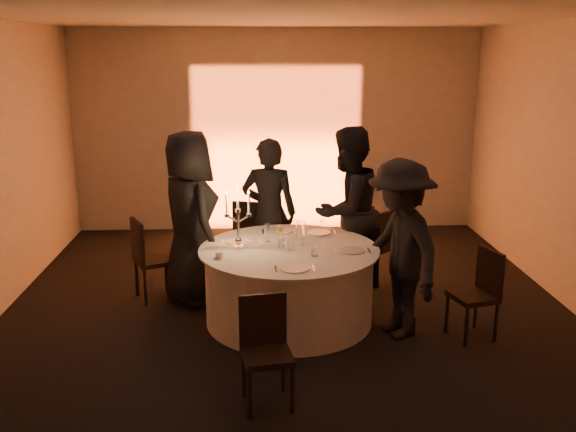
{
  "coord_description": "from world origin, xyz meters",
  "views": [
    {
      "loc": [
        -0.33,
        -6.08,
        2.69
      ],
      "look_at": [
        0.0,
        0.2,
        1.05
      ],
      "focal_mm": 40.0,
      "sensor_mm": 36.0,
      "label": 1
    }
  ],
  "objects_px": {
    "guest_back_right": "(347,211)",
    "coffee_cup": "(219,255)",
    "guest_left": "(190,218)",
    "guest_right": "(400,249)",
    "candelabra": "(238,226)",
    "banquet_table": "(289,285)",
    "chair_back_right": "(380,242)",
    "chair_front": "(265,344)",
    "guest_back_left": "(269,213)",
    "chair_right": "(480,289)",
    "chair_left": "(148,255)",
    "chair_back_left": "(252,233)"
  },
  "relations": [
    {
      "from": "banquet_table",
      "to": "guest_back_right",
      "type": "relative_size",
      "value": 0.96
    },
    {
      "from": "chair_left",
      "to": "guest_right",
      "type": "height_order",
      "value": "guest_right"
    },
    {
      "from": "chair_back_left",
      "to": "guest_back_right",
      "type": "xyz_separation_m",
      "value": [
        1.07,
        -0.61,
        0.41
      ]
    },
    {
      "from": "guest_left",
      "to": "banquet_table",
      "type": "bearing_deg",
      "value": -148.97
    },
    {
      "from": "chair_back_right",
      "to": "candelabra",
      "type": "height_order",
      "value": "candelabra"
    },
    {
      "from": "chair_back_left",
      "to": "chair_back_right",
      "type": "xyz_separation_m",
      "value": [
        1.51,
        -0.35,
        -0.03
      ]
    },
    {
      "from": "chair_left",
      "to": "guest_back_left",
      "type": "height_order",
      "value": "guest_back_left"
    },
    {
      "from": "chair_left",
      "to": "banquet_table",
      "type": "bearing_deg",
      "value": -138.91
    },
    {
      "from": "chair_front",
      "to": "guest_right",
      "type": "xyz_separation_m",
      "value": [
        1.29,
        1.15,
        0.38
      ]
    },
    {
      "from": "chair_back_left",
      "to": "coffee_cup",
      "type": "distance_m",
      "value": 1.74
    },
    {
      "from": "banquet_table",
      "to": "guest_back_left",
      "type": "height_order",
      "value": "guest_back_left"
    },
    {
      "from": "guest_back_left",
      "to": "guest_back_right",
      "type": "xyz_separation_m",
      "value": [
        0.87,
        -0.24,
        0.07
      ]
    },
    {
      "from": "chair_back_right",
      "to": "chair_front",
      "type": "height_order",
      "value": "chair_back_right"
    },
    {
      "from": "guest_left",
      "to": "guest_right",
      "type": "xyz_separation_m",
      "value": [
        2.06,
        -0.96,
        -0.08
      ]
    },
    {
      "from": "banquet_table",
      "to": "chair_left",
      "type": "distance_m",
      "value": 1.65
    },
    {
      "from": "banquet_table",
      "to": "guest_right",
      "type": "bearing_deg",
      "value": -19.93
    },
    {
      "from": "banquet_table",
      "to": "chair_back_right",
      "type": "relative_size",
      "value": 2.04
    },
    {
      "from": "chair_back_right",
      "to": "chair_front",
      "type": "xyz_separation_m",
      "value": [
        -1.4,
        -2.59,
        -0.02
      ]
    },
    {
      "from": "guest_back_left",
      "to": "chair_front",
      "type": "bearing_deg",
      "value": 97.25
    },
    {
      "from": "chair_right",
      "to": "guest_left",
      "type": "bearing_deg",
      "value": -126.43
    },
    {
      "from": "chair_left",
      "to": "chair_right",
      "type": "relative_size",
      "value": 1.05
    },
    {
      "from": "chair_front",
      "to": "guest_back_right",
      "type": "bearing_deg",
      "value": 58.54
    },
    {
      "from": "chair_back_right",
      "to": "guest_left",
      "type": "height_order",
      "value": "guest_left"
    },
    {
      "from": "chair_right",
      "to": "guest_left",
      "type": "xyz_separation_m",
      "value": [
        -2.82,
        1.06,
        0.46
      ]
    },
    {
      "from": "guest_back_right",
      "to": "coffee_cup",
      "type": "bearing_deg",
      "value": -2.22
    },
    {
      "from": "banquet_table",
      "to": "guest_left",
      "type": "xyz_separation_m",
      "value": [
        -1.03,
        0.58,
        0.55
      ]
    },
    {
      "from": "chair_front",
      "to": "guest_back_left",
      "type": "relative_size",
      "value": 0.49
    },
    {
      "from": "coffee_cup",
      "to": "candelabra",
      "type": "height_order",
      "value": "candelabra"
    },
    {
      "from": "chair_left",
      "to": "guest_right",
      "type": "xyz_separation_m",
      "value": [
        2.53,
        -1.03,
        0.35
      ]
    },
    {
      "from": "chair_back_left",
      "to": "chair_back_right",
      "type": "bearing_deg",
      "value": -179.48
    },
    {
      "from": "chair_left",
      "to": "chair_front",
      "type": "relative_size",
      "value": 1.07
    },
    {
      "from": "chair_back_right",
      "to": "guest_right",
      "type": "relative_size",
      "value": 0.51
    },
    {
      "from": "chair_left",
      "to": "chair_back_right",
      "type": "xyz_separation_m",
      "value": [
        2.64,
        0.41,
        -0.02
      ]
    },
    {
      "from": "banquet_table",
      "to": "chair_left",
      "type": "bearing_deg",
      "value": 156.56
    },
    {
      "from": "coffee_cup",
      "to": "chair_back_left",
      "type": "bearing_deg",
      "value": 79.86
    },
    {
      "from": "guest_left",
      "to": "guest_back_right",
      "type": "bearing_deg",
      "value": -112.07
    },
    {
      "from": "guest_back_right",
      "to": "candelabra",
      "type": "bearing_deg",
      "value": -8.33
    },
    {
      "from": "guest_back_left",
      "to": "guest_right",
      "type": "distance_m",
      "value": 1.86
    },
    {
      "from": "chair_left",
      "to": "chair_back_left",
      "type": "xyz_separation_m",
      "value": [
        1.13,
        0.76,
        0.02
      ]
    },
    {
      "from": "guest_right",
      "to": "candelabra",
      "type": "xyz_separation_m",
      "value": [
        -1.53,
        0.43,
        0.13
      ]
    },
    {
      "from": "guest_back_right",
      "to": "guest_back_left",
      "type": "bearing_deg",
      "value": -56.18
    },
    {
      "from": "chair_back_left",
      "to": "coffee_cup",
      "type": "height_order",
      "value": "chair_back_left"
    },
    {
      "from": "banquet_table",
      "to": "guest_left",
      "type": "relative_size",
      "value": 0.96
    },
    {
      "from": "chair_back_left",
      "to": "chair_front",
      "type": "distance_m",
      "value": 2.94
    },
    {
      "from": "banquet_table",
      "to": "chair_back_right",
      "type": "height_order",
      "value": "chair_back_right"
    },
    {
      "from": "guest_right",
      "to": "guest_back_right",
      "type": "bearing_deg",
      "value": 175.84
    },
    {
      "from": "chair_front",
      "to": "coffee_cup",
      "type": "distance_m",
      "value": 1.35
    },
    {
      "from": "chair_front",
      "to": "guest_left",
      "type": "distance_m",
      "value": 2.29
    },
    {
      "from": "chair_right",
      "to": "guest_back_right",
      "type": "bearing_deg",
      "value": -155.34
    },
    {
      "from": "guest_right",
      "to": "banquet_table",
      "type": "bearing_deg",
      "value": -129.85
    }
  ]
}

